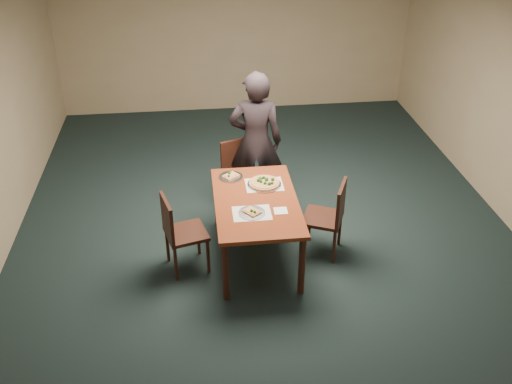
{
  "coord_description": "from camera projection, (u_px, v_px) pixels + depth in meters",
  "views": [
    {
      "loc": [
        -0.78,
        -5.61,
        3.99
      ],
      "look_at": [
        -0.17,
        -0.41,
        0.85
      ],
      "focal_mm": 40.0,
      "sensor_mm": 36.0,
      "label": 1
    }
  ],
  "objects": [
    {
      "name": "placemat_main",
      "position": [
        264.0,
        185.0,
        6.44
      ],
      "size": [
        0.42,
        0.32,
        0.0
      ],
      "primitive_type": "cube",
      "color": "white",
      "rests_on": "dining_table"
    },
    {
      "name": "dining_table",
      "position": [
        256.0,
        207.0,
        6.2
      ],
      "size": [
        0.9,
        1.5,
        0.75
      ],
      "color": "#622613",
      "rests_on": "ground"
    },
    {
      "name": "slice_plate_far",
      "position": [
        231.0,
        176.0,
        6.58
      ],
      "size": [
        0.28,
        0.28,
        0.06
      ],
      "color": "silver",
      "rests_on": "dining_table"
    },
    {
      "name": "pizza_pan",
      "position": [
        264.0,
        183.0,
        6.43
      ],
      "size": [
        0.38,
        0.38,
        0.07
      ],
      "color": "silver",
      "rests_on": "dining_table"
    },
    {
      "name": "napkin",
      "position": [
        281.0,
        211.0,
        5.96
      ],
      "size": [
        0.14,
        0.14,
        0.01
      ],
      "primitive_type": "cube",
      "rotation": [
        0.0,
        0.0,
        -0.01
      ],
      "color": "white",
      "rests_on": "dining_table"
    },
    {
      "name": "chair_right",
      "position": [
        330.0,
        214.0,
        6.34
      ],
      "size": [
        0.55,
        0.55,
        0.91
      ],
      "rotation": [
        0.0,
        0.0,
        -1.99
      ],
      "color": "black",
      "rests_on": "ground"
    },
    {
      "name": "slice_plate_near",
      "position": [
        252.0,
        212.0,
        5.92
      ],
      "size": [
        0.28,
        0.28,
        0.06
      ],
      "color": "silver",
      "rests_on": "dining_table"
    },
    {
      "name": "ground",
      "position": [
        266.0,
        234.0,
        6.9
      ],
      "size": [
        8.0,
        8.0,
        0.0
      ],
      "primitive_type": "plane",
      "color": "black",
      "rests_on": "ground"
    },
    {
      "name": "diner",
      "position": [
        256.0,
        142.0,
        7.04
      ],
      "size": [
        0.7,
        0.51,
        1.81
      ],
      "primitive_type": "imported",
      "rotation": [
        0.0,
        0.0,
        3.02
      ],
      "color": "black",
      "rests_on": "ground"
    },
    {
      "name": "placemat_near",
      "position": [
        252.0,
        213.0,
        5.93
      ],
      "size": [
        0.4,
        0.3,
        0.0
      ],
      "primitive_type": "cube",
      "color": "white",
      "rests_on": "dining_table"
    },
    {
      "name": "chair_far",
      "position": [
        240.0,
        171.0,
        7.19
      ],
      "size": [
        0.54,
        0.54,
        0.91
      ],
      "rotation": [
        0.0,
        0.0,
        0.37
      ],
      "color": "black",
      "rests_on": "ground"
    },
    {
      "name": "chair_left",
      "position": [
        179.0,
        230.0,
        6.08
      ],
      "size": [
        0.51,
        0.51,
        0.91
      ],
      "rotation": [
        0.0,
        0.0,
        1.83
      ],
      "color": "black",
      "rests_on": "ground"
    },
    {
      "name": "room_shell",
      "position": [
        267.0,
        99.0,
        6.01
      ],
      "size": [
        8.0,
        8.0,
        8.0
      ],
      "color": "tan",
      "rests_on": "ground"
    }
  ]
}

